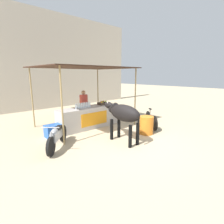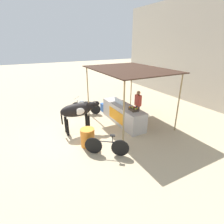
{
  "view_description": "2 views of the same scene",
  "coord_description": "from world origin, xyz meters",
  "px_view_note": "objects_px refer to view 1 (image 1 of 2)",
  "views": [
    {
      "loc": [
        -4.54,
        -4.29,
        2.41
      ],
      "look_at": [
        0.01,
        0.65,
        0.97
      ],
      "focal_mm": 28.0,
      "sensor_mm": 36.0,
      "label": 1
    },
    {
      "loc": [
        7.01,
        -2.16,
        3.94
      ],
      "look_at": [
        0.35,
        1.38,
        0.87
      ],
      "focal_mm": 28.0,
      "sensor_mm": 36.0,
      "label": 2
    }
  ],
  "objects_px": {
    "fruit_crate": "(103,103)",
    "cooler_box": "(53,131)",
    "bicycle_leaning": "(151,120)",
    "motorcycle_parked": "(57,136)",
    "vendor_behind_counter": "(84,107)",
    "stall_counter": "(89,117)",
    "water_barrel": "(146,125)",
    "cow": "(123,114)"
  },
  "relations": [
    {
      "from": "water_barrel",
      "to": "bicycle_leaning",
      "type": "height_order",
      "value": "bicycle_leaning"
    },
    {
      "from": "water_barrel",
      "to": "cow",
      "type": "relative_size",
      "value": 0.4
    },
    {
      "from": "stall_counter",
      "to": "cooler_box",
      "type": "bearing_deg",
      "value": -176.92
    },
    {
      "from": "stall_counter",
      "to": "bicycle_leaning",
      "type": "distance_m",
      "value": 2.87
    },
    {
      "from": "cooler_box",
      "to": "motorcycle_parked",
      "type": "height_order",
      "value": "motorcycle_parked"
    },
    {
      "from": "cooler_box",
      "to": "bicycle_leaning",
      "type": "bearing_deg",
      "value": -25.53
    },
    {
      "from": "stall_counter",
      "to": "motorcycle_parked",
      "type": "distance_m",
      "value": 2.5
    },
    {
      "from": "vendor_behind_counter",
      "to": "water_barrel",
      "type": "xyz_separation_m",
      "value": [
        0.96,
        -3.12,
        -0.48
      ]
    },
    {
      "from": "vendor_behind_counter",
      "to": "cow",
      "type": "height_order",
      "value": "vendor_behind_counter"
    },
    {
      "from": "vendor_behind_counter",
      "to": "fruit_crate",
      "type": "bearing_deg",
      "value": -48.06
    },
    {
      "from": "vendor_behind_counter",
      "to": "motorcycle_parked",
      "type": "distance_m",
      "value": 3.14
    },
    {
      "from": "cooler_box",
      "to": "cow",
      "type": "relative_size",
      "value": 0.33
    },
    {
      "from": "vendor_behind_counter",
      "to": "water_barrel",
      "type": "bearing_deg",
      "value": -72.85
    },
    {
      "from": "stall_counter",
      "to": "motorcycle_parked",
      "type": "bearing_deg",
      "value": -150.42
    },
    {
      "from": "stall_counter",
      "to": "fruit_crate",
      "type": "relative_size",
      "value": 6.82
    },
    {
      "from": "fruit_crate",
      "to": "water_barrel",
      "type": "distance_m",
      "value": 2.53
    },
    {
      "from": "vendor_behind_counter",
      "to": "water_barrel",
      "type": "height_order",
      "value": "vendor_behind_counter"
    },
    {
      "from": "cooler_box",
      "to": "water_barrel",
      "type": "distance_m",
      "value": 3.75
    },
    {
      "from": "cooler_box",
      "to": "motorcycle_parked",
      "type": "distance_m",
      "value": 1.21
    },
    {
      "from": "stall_counter",
      "to": "water_barrel",
      "type": "relative_size",
      "value": 4.06
    },
    {
      "from": "motorcycle_parked",
      "to": "cooler_box",
      "type": "bearing_deg",
      "value": 72.02
    },
    {
      "from": "fruit_crate",
      "to": "motorcycle_parked",
      "type": "distance_m",
      "value": 3.34
    },
    {
      "from": "vendor_behind_counter",
      "to": "bicycle_leaning",
      "type": "height_order",
      "value": "vendor_behind_counter"
    },
    {
      "from": "cooler_box",
      "to": "bicycle_leaning",
      "type": "distance_m",
      "value": 4.32
    },
    {
      "from": "fruit_crate",
      "to": "motorcycle_parked",
      "type": "relative_size",
      "value": 0.33
    },
    {
      "from": "vendor_behind_counter",
      "to": "water_barrel",
      "type": "relative_size",
      "value": 2.23
    },
    {
      "from": "stall_counter",
      "to": "vendor_behind_counter",
      "type": "bearing_deg",
      "value": 73.93
    },
    {
      "from": "cow",
      "to": "motorcycle_parked",
      "type": "relative_size",
      "value": 1.36
    },
    {
      "from": "fruit_crate",
      "to": "cooler_box",
      "type": "height_order",
      "value": "fruit_crate"
    },
    {
      "from": "stall_counter",
      "to": "bicycle_leaning",
      "type": "relative_size",
      "value": 2.23
    },
    {
      "from": "fruit_crate",
      "to": "bicycle_leaning",
      "type": "relative_size",
      "value": 0.33
    },
    {
      "from": "stall_counter",
      "to": "vendor_behind_counter",
      "type": "xyz_separation_m",
      "value": [
        0.22,
        0.75,
        0.37
      ]
    },
    {
      "from": "water_barrel",
      "to": "fruit_crate",
      "type": "bearing_deg",
      "value": 97.83
    },
    {
      "from": "fruit_crate",
      "to": "bicycle_leaning",
      "type": "distance_m",
      "value": 2.46
    },
    {
      "from": "cooler_box",
      "to": "water_barrel",
      "type": "xyz_separation_m",
      "value": [
        2.99,
        -2.27,
        0.13
      ]
    },
    {
      "from": "bicycle_leaning",
      "to": "water_barrel",
      "type": "bearing_deg",
      "value": -156.09
    },
    {
      "from": "fruit_crate",
      "to": "cow",
      "type": "height_order",
      "value": "cow"
    },
    {
      "from": "fruit_crate",
      "to": "bicycle_leaning",
      "type": "bearing_deg",
      "value": -58.22
    },
    {
      "from": "cooler_box",
      "to": "vendor_behind_counter",
      "type": "bearing_deg",
      "value": 22.78
    },
    {
      "from": "fruit_crate",
      "to": "cooler_box",
      "type": "xyz_separation_m",
      "value": [
        -2.65,
        -0.15,
        -0.79
      ]
    },
    {
      "from": "stall_counter",
      "to": "water_barrel",
      "type": "distance_m",
      "value": 2.64
    },
    {
      "from": "cooler_box",
      "to": "cow",
      "type": "height_order",
      "value": "cow"
    }
  ]
}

